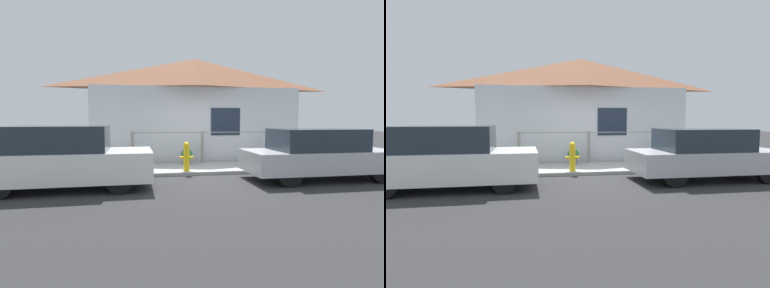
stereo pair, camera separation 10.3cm
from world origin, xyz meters
The scene contains 8 objects.
ground_plane centered at (0.00, 0.00, 0.00)m, with size 60.00×60.00×0.00m, color #2D2D30.
sidewalk centered at (0.00, 0.97, 0.05)m, with size 24.00×1.95×0.10m.
house centered at (0.00, 3.24, 3.18)m, with size 8.14×2.23×4.00m.
fence centered at (0.00, 1.80, 0.72)m, with size 4.90×0.10×1.13m.
car_left centered at (-3.86, -1.10, 0.72)m, with size 3.91×1.74×1.48m.
car_right centered at (2.62, -1.09, 0.69)m, with size 4.11×1.66×1.38m.
fire_hydrant centered at (-0.80, 0.25, 0.56)m, with size 0.42×0.19×0.87m.
potted_plant_near_hydrant centered at (-0.59, 1.53, 0.41)m, with size 0.40×0.40×0.54m.
Camera 1 is at (-2.14, -8.42, 1.63)m, focal length 28.00 mm.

